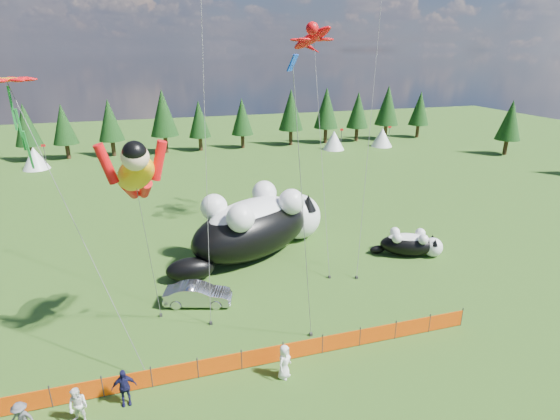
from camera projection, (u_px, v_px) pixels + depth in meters
name	position (u px, v px, depth m)	size (l,w,h in m)	color
ground	(249.00, 328.00, 23.24)	(160.00, 160.00, 0.00)	#16380A
safety_fence	(263.00, 356.00, 20.37)	(22.06, 0.06, 1.10)	#262626
tree_line	(178.00, 124.00, 62.35)	(90.00, 4.00, 8.00)	black
festival_tents	(262.00, 145.00, 61.70)	(50.00, 3.20, 2.80)	white
cat_large	(259.00, 224.00, 31.18)	(12.29, 8.67, 4.78)	black
cat_small	(410.00, 244.00, 31.31)	(4.93, 3.17, 1.87)	black
car	(198.00, 295.00, 25.26)	(1.35, 3.87, 1.27)	#B6B6BB
spectator_b	(78.00, 406.00, 17.08)	(0.80, 0.47, 1.66)	white
spectator_c	(124.00, 387.00, 18.01)	(1.00, 0.51, 1.71)	#16163E
spectator_d	(22.00, 420.00, 16.53)	(1.00, 0.52, 1.55)	#525256
spectator_e	(284.00, 362.00, 19.52)	(0.82, 0.53, 1.67)	white
superhero_kite	(135.00, 174.00, 19.65)	(5.41, 5.66, 10.87)	orange
gecko_kite	(312.00, 38.00, 31.98)	(4.80, 12.44, 17.33)	red
flower_kite	(8.00, 84.00, 19.46)	(6.28, 7.56, 14.71)	red
diamond_kite_c	(294.00, 86.00, 17.07)	(1.90, 1.53, 14.15)	blue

